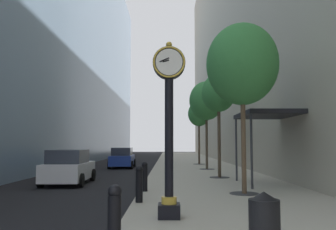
{
  "coord_description": "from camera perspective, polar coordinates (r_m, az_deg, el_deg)",
  "views": [
    {
      "loc": [
        1.15,
        -3.15,
        1.99
      ],
      "look_at": [
        1.04,
        22.93,
        4.16
      ],
      "focal_mm": 37.03,
      "sensor_mm": 36.0,
      "label": 1
    }
  ],
  "objects": [
    {
      "name": "street_tree_far",
      "position": [
        31.83,
        5.35,
        0.13
      ],
      "size": [
        1.99,
        1.99,
        5.74
      ],
      "color": "#333335",
      "rests_on": "sidewalk_right"
    },
    {
      "name": "storefront_awning",
      "position": [
        16.64,
        16.05,
        -0.11
      ],
      "size": [
        2.4,
        3.6,
        3.3
      ],
      "color": "black",
      "rests_on": "sidewalk_right"
    },
    {
      "name": "building_block_right",
      "position": [
        37.32,
        16.96,
        17.06
      ],
      "size": [
        9.0,
        80.0,
        31.45
      ],
      "color": "#A89E89",
      "rests_on": "ground"
    },
    {
      "name": "ground_plane",
      "position": [
        30.24,
        -1.96,
        -8.52
      ],
      "size": [
        110.0,
        110.0,
        0.0
      ],
      "primitive_type": "plane",
      "color": "black",
      "rests_on": "ground"
    },
    {
      "name": "trash_bin",
      "position": [
        6.27,
        15.84,
        -16.68
      ],
      "size": [
        0.53,
        0.53,
        1.05
      ],
      "color": "black",
      "rests_on": "sidewalk_right"
    },
    {
      "name": "car_blue_mid",
      "position": [
        29.34,
        -7.28,
        -7.02
      ],
      "size": [
        2.06,
        4.45,
        1.66
      ],
      "color": "navy",
      "rests_on": "ground"
    },
    {
      "name": "street_tree_mid_near",
      "position": [
        19.61,
        8.56,
        3.48
      ],
      "size": [
        1.88,
        1.88,
        5.78
      ],
      "color": "#333335",
      "rests_on": "sidewalk_right"
    },
    {
      "name": "building_block_left",
      "position": [
        37.53,
        -19.94,
        14.81
      ],
      "size": [
        9.0,
        80.0,
        28.74
      ],
      "color": "#758EA8",
      "rests_on": "ground"
    },
    {
      "name": "bollard_fourth",
      "position": [
        13.8,
        -3.63,
        -9.93
      ],
      "size": [
        0.24,
        0.24,
        1.15
      ],
      "color": "black",
      "rests_on": "sidewalk_right"
    },
    {
      "name": "car_white_near",
      "position": [
        18.04,
        -15.79,
        -8.3
      ],
      "size": [
        2.11,
        4.04,
        1.69
      ],
      "color": "silver",
      "rests_on": "ground"
    },
    {
      "name": "street_tree_near",
      "position": [
        13.66,
        12.33,
        8.11
      ],
      "size": [
        2.73,
        2.73,
        6.45
      ],
      "color": "#333335",
      "rests_on": "sidewalk_right"
    },
    {
      "name": "sidewalk_right",
      "position": [
        33.29,
        4.26,
        -8.04
      ],
      "size": [
        6.92,
        80.0,
        0.14
      ],
      "primitive_type": "cube",
      "color": "#ADA593",
      "rests_on": "ground"
    },
    {
      "name": "bollard_nearest",
      "position": [
        6.23,
        -8.58,
        -16.28
      ],
      "size": [
        0.24,
        0.24,
        1.15
      ],
      "color": "black",
      "rests_on": "sidewalk_right"
    },
    {
      "name": "street_tree_mid_far",
      "position": [
        25.75,
        6.56,
        2.29
      ],
      "size": [
        2.51,
        2.51,
        6.46
      ],
      "color": "#333335",
      "rests_on": "sidewalk_right"
    },
    {
      "name": "street_clock",
      "position": [
        8.85,
        0.41,
        -0.72
      ],
      "size": [
        0.84,
        0.55,
        4.51
      ],
      "color": "black",
      "rests_on": "sidewalk_right"
    },
    {
      "name": "bollard_third",
      "position": [
        11.26,
        -4.52,
        -11.1
      ],
      "size": [
        0.24,
        0.24,
        1.15
      ],
      "color": "black",
      "rests_on": "sidewalk_right"
    }
  ]
}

